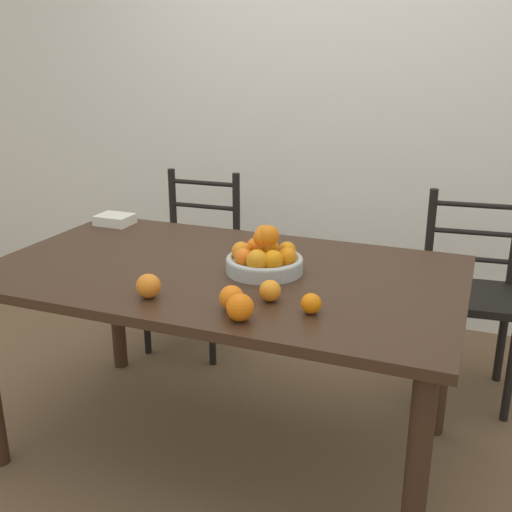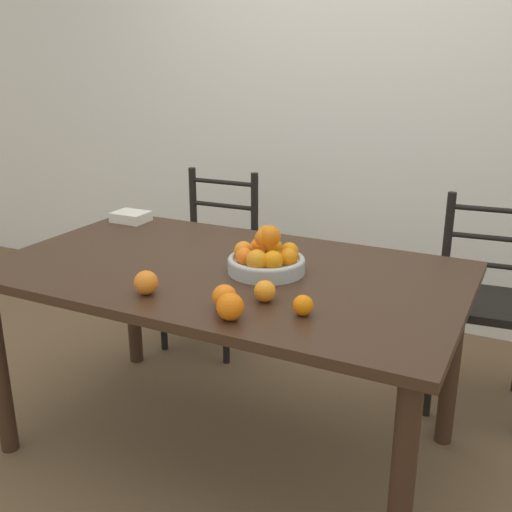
{
  "view_description": "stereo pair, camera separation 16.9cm",
  "coord_description": "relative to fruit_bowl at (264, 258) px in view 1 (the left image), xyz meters",
  "views": [
    {
      "loc": [
        0.88,
        -1.9,
        1.52
      ],
      "look_at": [
        0.16,
        -0.06,
        0.86
      ],
      "focal_mm": 42.0,
      "sensor_mm": 36.0,
      "label": 1
    },
    {
      "loc": [
        1.04,
        -1.83,
        1.52
      ],
      "look_at": [
        0.16,
        -0.06,
        0.86
      ],
      "focal_mm": 42.0,
      "sensor_mm": 36.0,
      "label": 2
    }
  ],
  "objects": [
    {
      "name": "dining_table",
      "position": [
        -0.16,
        -0.02,
        -0.15
      ],
      "size": [
        1.74,
        1.0,
        0.78
      ],
      "color": "#382316",
      "rests_on": "ground_plane"
    },
    {
      "name": "orange_loose_2",
      "position": [
        0.26,
        -0.29,
        -0.02
      ],
      "size": [
        0.06,
        0.06,
        0.06
      ],
      "color": "orange",
      "rests_on": "dining_table"
    },
    {
      "name": "ground_plane",
      "position": [
        -0.16,
        -0.02,
        -0.83
      ],
      "size": [
        12.0,
        12.0,
        0.0
      ],
      "primitive_type": "plane",
      "color": "brown"
    },
    {
      "name": "orange_loose_4",
      "position": [
        -0.26,
        -0.37,
        -0.01
      ],
      "size": [
        0.08,
        0.08,
        0.08
      ],
      "color": "orange",
      "rests_on": "dining_table"
    },
    {
      "name": "book_stack",
      "position": [
        -0.88,
        0.36,
        -0.03
      ],
      "size": [
        0.16,
        0.13,
        0.05
      ],
      "color": "silver",
      "rests_on": "dining_table"
    },
    {
      "name": "orange_loose_3",
      "position": [
        0.08,
        -0.42,
        -0.01
      ],
      "size": [
        0.08,
        0.08,
        0.08
      ],
      "color": "orange",
      "rests_on": "dining_table"
    },
    {
      "name": "orange_loose_1",
      "position": [
        0.11,
        -0.25,
        -0.02
      ],
      "size": [
        0.07,
        0.07,
        0.07
      ],
      "color": "orange",
      "rests_on": "dining_table"
    },
    {
      "name": "chair_left",
      "position": [
        -0.7,
        0.8,
        -0.36
      ],
      "size": [
        0.44,
        0.42,
        0.94
      ],
      "rotation": [
        0.0,
        0.0,
        0.04
      ],
      "color": "black",
      "rests_on": "ground_plane"
    },
    {
      "name": "wall_back",
      "position": [
        -0.16,
        1.54,
        0.47
      ],
      "size": [
        8.0,
        0.06,
        2.6
      ],
      "color": "silver",
      "rests_on": "ground_plane"
    },
    {
      "name": "chair_right",
      "position": [
        0.7,
        0.8,
        -0.36
      ],
      "size": [
        0.46,
        0.44,
        0.94
      ],
      "rotation": [
        0.0,
        0.0,
        0.1
      ],
      "color": "black",
      "rests_on": "ground_plane"
    },
    {
      "name": "fruit_bowl",
      "position": [
        0.0,
        0.0,
        0.0
      ],
      "size": [
        0.28,
        0.28,
        0.18
      ],
      "color": "#B2B7B2",
      "rests_on": "dining_table"
    },
    {
      "name": "orange_loose_0",
      "position": [
        0.03,
        -0.35,
        -0.02
      ],
      "size": [
        0.08,
        0.08,
        0.08
      ],
      "color": "orange",
      "rests_on": "dining_table"
    }
  ]
}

